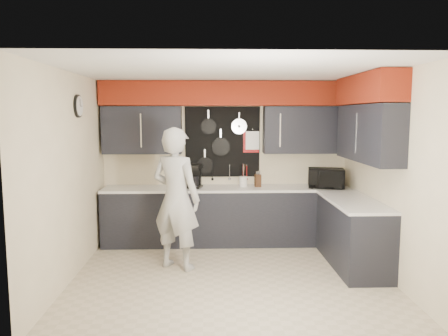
{
  "coord_description": "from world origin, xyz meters",
  "views": [
    {
      "loc": [
        -0.26,
        -5.42,
        2.07
      ],
      "look_at": [
        -0.07,
        0.5,
        1.34
      ],
      "focal_mm": 35.0,
      "sensor_mm": 36.0,
      "label": 1
    }
  ],
  "objects_px": {
    "microwave": "(326,178)",
    "knife_block": "(258,181)",
    "person": "(176,199)",
    "utensil_crock": "(243,181)",
    "coffee_maker": "(195,176)"
  },
  "relations": [
    {
      "from": "microwave",
      "to": "coffee_maker",
      "type": "xyz_separation_m",
      "value": [
        -2.08,
        0.09,
        0.04
      ]
    },
    {
      "from": "utensil_crock",
      "to": "knife_block",
      "type": "bearing_deg",
      "value": -7.71
    },
    {
      "from": "microwave",
      "to": "person",
      "type": "height_order",
      "value": "person"
    },
    {
      "from": "microwave",
      "to": "coffee_maker",
      "type": "height_order",
      "value": "coffee_maker"
    },
    {
      "from": "knife_block",
      "to": "person",
      "type": "height_order",
      "value": "person"
    },
    {
      "from": "knife_block",
      "to": "person",
      "type": "distance_m",
      "value": 1.66
    },
    {
      "from": "utensil_crock",
      "to": "person",
      "type": "xyz_separation_m",
      "value": [
        -0.99,
        -1.16,
        -0.05
      ]
    },
    {
      "from": "knife_block",
      "to": "microwave",
      "type": "bearing_deg",
      "value": -16.15
    },
    {
      "from": "microwave",
      "to": "knife_block",
      "type": "height_order",
      "value": "microwave"
    },
    {
      "from": "knife_block",
      "to": "utensil_crock",
      "type": "distance_m",
      "value": 0.23
    },
    {
      "from": "knife_block",
      "to": "coffee_maker",
      "type": "relative_size",
      "value": 0.54
    },
    {
      "from": "utensil_crock",
      "to": "person",
      "type": "relative_size",
      "value": 0.09
    },
    {
      "from": "microwave",
      "to": "knife_block",
      "type": "relative_size",
      "value": 2.73
    },
    {
      "from": "person",
      "to": "microwave",
      "type": "bearing_deg",
      "value": -128.02
    },
    {
      "from": "knife_block",
      "to": "person",
      "type": "relative_size",
      "value": 0.1
    }
  ]
}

